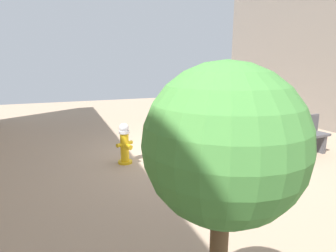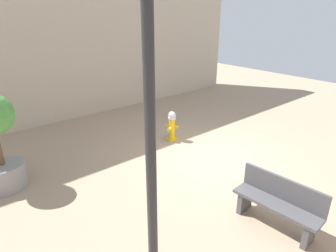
{
  "view_description": "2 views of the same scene",
  "coord_description": "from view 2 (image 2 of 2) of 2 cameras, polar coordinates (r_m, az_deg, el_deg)",
  "views": [
    {
      "loc": [
        2.88,
        5.84,
        2.18
      ],
      "look_at": [
        0.92,
        0.88,
        0.98
      ],
      "focal_mm": 28.89,
      "sensor_mm": 36.0,
      "label": 1
    },
    {
      "loc": [
        -4.62,
        5.41,
        3.78
      ],
      "look_at": [
        0.86,
        0.85,
        0.91
      ],
      "focal_mm": 31.09,
      "sensor_mm": 36.0,
      "label": 2
    }
  ],
  "objects": [
    {
      "name": "ground_plane",
      "position": [
        8.06,
        8.68,
        -6.32
      ],
      "size": [
        23.4,
        23.4,
        0.0
      ],
      "primitive_type": "plane",
      "color": "tan"
    },
    {
      "name": "building_facade_right",
      "position": [
        10.76,
        -26.64,
        18.68
      ],
      "size": [
        0.7,
        18.0,
        7.14
      ],
      "primitive_type": "cube",
      "color": "beige",
      "rests_on": "ground_plane"
    },
    {
      "name": "fire_hydrant",
      "position": [
        8.88,
        0.76,
        0.03
      ],
      "size": [
        0.41,
        0.39,
        0.93
      ],
      "color": "gold",
      "rests_on": "ground_plane"
    },
    {
      "name": "bench_near",
      "position": [
        5.87,
        20.78,
        -13.8
      ],
      "size": [
        1.61,
        0.54,
        0.95
      ],
      "color": "#4C4C51",
      "rests_on": "ground_plane"
    },
    {
      "name": "street_lamp",
      "position": [
        3.43,
        -3.61,
        3.3
      ],
      "size": [
        0.36,
        0.36,
        4.37
      ],
      "color": "#2D2D33",
      "rests_on": "ground_plane"
    }
  ]
}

